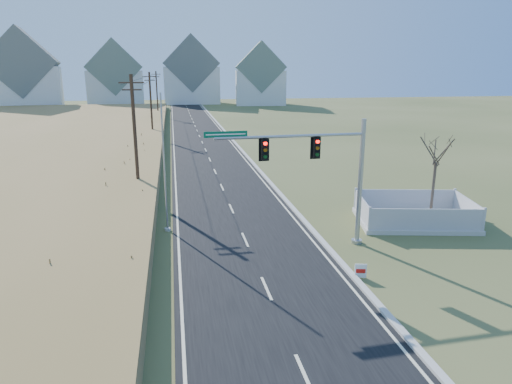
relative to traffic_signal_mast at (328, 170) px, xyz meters
The scene contains 16 objects.
ground 6.47m from the traffic_signal_mast, 149.41° to the right, with size 260.00×260.00×0.00m, color #434A24.
road 47.88m from the traffic_signal_mast, 95.06° to the left, with size 8.00×180.00×0.06m, color black.
curb 47.69m from the traffic_signal_mast, 90.07° to the left, with size 0.30×180.00×0.18m, color #B2AFA8.
reed_marsh 47.07m from the traffic_signal_mast, 126.94° to the left, with size 38.00×110.00×1.30m, color #9A7545.
utility_pole_near 16.47m from the traffic_signal_mast, 130.56° to the left, with size 1.80×0.26×9.00m.
utility_pole_mid 43.84m from the traffic_signal_mast, 104.14° to the left, with size 1.80×0.26×9.00m.
utility_pole_far 73.30m from the traffic_signal_mast, 98.40° to the left, with size 1.80×0.26×9.00m.
condo_nw 106.31m from the traffic_signal_mast, 113.41° to the left, with size 17.69×13.38×19.05m.
condo_nnw 107.86m from the traffic_signal_mast, 101.89° to the left, with size 14.93×11.17×17.03m.
condo_n 109.59m from the traffic_signal_mast, 91.15° to the left, with size 15.27×10.20×18.54m.
condo_ne 102.77m from the traffic_signal_mast, 81.16° to the left, with size 14.12×10.51×16.52m.
traffic_signal_mast is the anchor object (origin of this frame).
fence_enclosure 8.25m from the traffic_signal_mast, 21.92° to the left, with size 7.67×5.98×1.57m.
open_sign 5.69m from the traffic_signal_mast, 85.98° to the right, with size 0.54×0.18×0.67m.
flagpole 9.44m from the traffic_signal_mast, 154.99° to the left, with size 0.36×0.36×8.09m.
bare_tree 8.22m from the traffic_signal_mast, 18.56° to the left, with size 2.19×2.19×5.82m.
Camera 1 is at (-3.71, -19.80, 9.33)m, focal length 32.00 mm.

